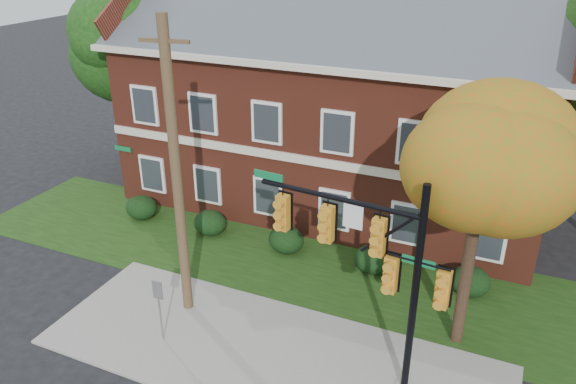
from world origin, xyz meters
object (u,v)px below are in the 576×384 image
at_px(hedge_far_left, 141,208).
at_px(hedge_right, 373,259).
at_px(tree_near_right, 497,141).
at_px(utility_pole, 176,176).
at_px(hedge_center, 287,240).
at_px(tree_left_rear, 134,45).
at_px(traffic_signal, 375,259).
at_px(apartment_building, 335,96).
at_px(sign_post, 159,301).
at_px(hedge_far_right, 470,281).
at_px(hedge_left, 210,223).

bearing_deg(hedge_far_left, hedge_right, 0.00).
relative_size(tree_near_right, utility_pole, 0.89).
height_order(hedge_center, hedge_right, same).
bearing_deg(tree_left_rear, utility_pole, -47.15).
relative_size(hedge_right, tree_left_rear, 0.16).
bearing_deg(traffic_signal, apartment_building, 120.02).
bearing_deg(sign_post, utility_pole, 93.48).
distance_m(apartment_building, tree_near_right, 10.97).
bearing_deg(hedge_far_left, hedge_far_right, 0.00).
relative_size(hedge_left, hedge_far_right, 1.00).
bearing_deg(hedge_far_left, utility_pole, -40.69).
bearing_deg(hedge_left, traffic_signal, -32.32).
height_order(hedge_right, traffic_signal, traffic_signal).
xyz_separation_m(hedge_right, sign_post, (-4.83, -6.43, 0.98)).
distance_m(hedge_center, hedge_far_right, 7.00).
height_order(hedge_right, tree_near_right, tree_near_right).
bearing_deg(hedge_left, tree_left_rear, 146.41).
distance_m(hedge_far_left, hedge_right, 10.50).
bearing_deg(hedge_left, sign_post, -71.35).
bearing_deg(utility_pole, hedge_center, 62.86).
relative_size(hedge_left, traffic_signal, 0.22).
relative_size(tree_left_rear, sign_post, 4.01).
height_order(tree_left_rear, sign_post, tree_left_rear).
relative_size(hedge_right, traffic_signal, 0.22).
distance_m(hedge_far_left, hedge_left, 3.50).
relative_size(hedge_left, hedge_center, 1.00).
bearing_deg(utility_pole, hedge_right, 33.96).
distance_m(hedge_far_left, tree_near_right, 15.75).
bearing_deg(sign_post, tree_near_right, 19.58).
bearing_deg(hedge_left, tree_near_right, -14.81).
xyz_separation_m(hedge_left, hedge_far_right, (10.50, 0.00, 0.00)).
relative_size(utility_pole, sign_post, 4.35).
bearing_deg(hedge_far_right, traffic_signal, -111.84).
bearing_deg(traffic_signal, hedge_far_left, 161.17).
distance_m(hedge_left, hedge_center, 3.50).
xyz_separation_m(tree_near_right, utility_pole, (-8.76, -1.87, -1.79)).
bearing_deg(tree_near_right, hedge_right, 142.72).
distance_m(tree_near_right, sign_post, 10.62).
distance_m(traffic_signal, utility_pole, 6.51).
xyz_separation_m(hedge_far_left, hedge_right, (10.50, 0.00, 0.00)).
height_order(hedge_right, sign_post, sign_post).
bearing_deg(apartment_building, traffic_signal, -65.20).
bearing_deg(apartment_building, hedge_far_right, -36.89).
xyz_separation_m(utility_pole, sign_post, (0.20, -1.73, -3.38)).
height_order(tree_left_rear, utility_pole, utility_pole).
relative_size(hedge_far_left, hedge_right, 1.00).
height_order(hedge_far_left, hedge_center, same).
bearing_deg(utility_pole, tree_near_right, 2.95).
distance_m(hedge_far_left, hedge_center, 7.00).
xyz_separation_m(apartment_building, hedge_far_left, (-7.00, -5.25, -4.46)).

